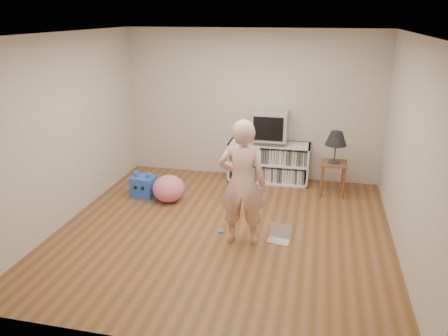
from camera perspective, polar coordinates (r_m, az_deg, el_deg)
ground at (r=6.08m, az=-0.06°, el=-8.18°), size 4.50×4.50×0.00m
walls at (r=5.59m, az=-0.06°, el=3.68°), size 4.52×4.52×2.60m
ceiling at (r=5.38m, az=-0.07°, el=17.12°), size 4.50×4.50×0.01m
media_unit at (r=7.73m, az=5.87°, el=0.80°), size 1.40×0.45×0.70m
dvd_deck at (r=7.60m, az=5.96°, el=3.51°), size 0.45×0.35×0.07m
crt_tv at (r=7.53m, az=6.03°, el=5.59°), size 0.60×0.53×0.50m
side_table at (r=7.31m, az=14.09°, el=-0.30°), size 0.42×0.42×0.55m
table_lamp at (r=7.15m, az=14.44°, el=3.66°), size 0.34×0.34×0.52m
person at (r=5.47m, az=2.40°, el=-1.98°), size 0.63×0.44×1.64m
laptop at (r=5.88m, az=7.27°, el=-8.79°), size 0.32×0.27×0.20m
playing_cards at (r=6.04m, az=-0.41°, el=-8.24°), size 0.09×0.10×0.02m
plush_blue at (r=7.20m, az=-10.47°, el=-2.37°), size 0.39×0.34×0.42m
plush_pink at (r=6.95m, az=-7.25°, el=-2.68°), size 0.56×0.56×0.43m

